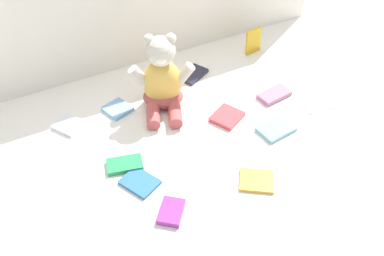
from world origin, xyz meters
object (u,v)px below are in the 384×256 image
book_case_9 (227,117)px  book_case_6 (193,74)px  book_case_2 (253,41)px  book_case_8 (274,95)px  book_case_7 (125,165)px  book_case_5 (140,182)px  teddy_bear (162,81)px  book_case_0 (171,212)px  book_case_1 (257,181)px  book_case_3 (69,125)px  book_case_11 (276,129)px  book_case_10 (318,103)px  book_case_4 (118,109)px

book_case_9 → book_case_6: bearing=150.5°
book_case_2 → book_case_8: 0.33m
book_case_7 → book_case_5: bearing=23.9°
teddy_bear → book_case_0: (-0.20, -0.49, -0.10)m
book_case_2 → book_case_8: size_ratio=0.90×
book_case_9 → book_case_7: bearing=-110.7°
book_case_5 → book_case_8: bearing=-11.3°
book_case_9 → book_case_1: bearing=-40.6°
book_case_3 → book_case_9: size_ratio=0.88×
book_case_2 → book_case_8: (-0.10, -0.31, -0.05)m
book_case_0 → book_case_3: (-0.17, 0.53, -0.00)m
book_case_1 → book_case_9: bearing=20.5°
book_case_1 → book_case_9: 0.32m
book_case_3 → book_case_11: size_ratio=0.75×
teddy_bear → book_case_9: size_ratio=2.76×
book_case_2 → book_case_7: bearing=-161.3°
book_case_1 → book_case_10: size_ratio=0.87×
book_case_1 → book_case_6: size_ratio=0.87×
book_case_8 → book_case_11: bearing=139.2°
book_case_1 → book_case_3: (-0.47, 0.55, 0.00)m
book_case_10 → book_case_0: bearing=111.9°
book_case_1 → book_case_11: 0.26m
book_case_0 → book_case_11: book_case_0 is taller
book_case_7 → book_case_9: size_ratio=1.08×
book_case_6 → book_case_10: 0.53m
book_case_3 → book_case_11: bearing=-61.8°
book_case_0 → book_case_1: 0.30m
book_case_5 → book_case_11: book_case_11 is taller
book_case_0 → book_case_1: book_case_0 is taller
book_case_2 → book_case_3: book_case_2 is taller
book_case_2 → book_case_4: bearing=-179.6°
book_case_10 → book_case_1: bearing=123.2°
teddy_bear → book_case_2: size_ratio=2.60×
book_case_1 → book_case_8: size_ratio=0.84×
book_case_9 → book_case_10: 0.37m
book_case_6 → book_case_8: bearing=11.6°
book_case_9 → book_case_11: bearing=14.3°
teddy_bear → book_case_2: bearing=38.6°
book_case_6 → book_case_4: bearing=-107.2°
book_case_4 → book_case_6: bearing=171.9°
book_case_8 → book_case_3: bearing=68.0°
book_case_0 → book_case_10: bearing=-125.1°
book_case_1 → book_case_8: book_case_8 is taller
book_case_0 → book_case_11: bearing=-123.4°
book_case_0 → book_case_6: (0.39, 0.60, -0.00)m
book_case_0 → book_case_9: book_case_0 is taller
book_case_0 → book_case_9: 0.48m
book_case_1 → book_case_4: book_case_4 is taller
book_case_10 → book_case_4: bearing=71.7°
book_case_1 → book_case_2: book_case_2 is taller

